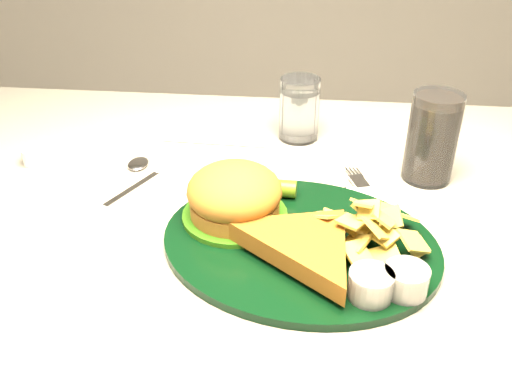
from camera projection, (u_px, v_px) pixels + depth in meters
table at (246, 380)px, 1.01m from camera, size 1.20×0.80×0.75m
dinner_plate at (301, 221)px, 0.71m from camera, size 0.41×0.37×0.08m
water_glass at (299, 109)px, 0.97m from camera, size 0.09×0.09×0.11m
cola_glass at (432, 138)px, 0.84m from camera, size 0.10×0.10×0.14m
fork_napkin at (358, 208)px, 0.80m from camera, size 0.17×0.20×0.01m
spoon at (132, 188)px, 0.84m from camera, size 0.10×0.15×0.01m
ramekin at (35, 156)px, 0.91m from camera, size 0.04×0.04×0.03m
wrapped_straw at (218, 143)px, 0.98m from camera, size 0.20×0.08×0.01m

